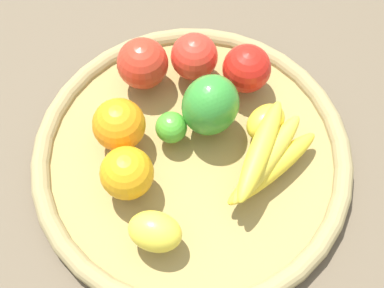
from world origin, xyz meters
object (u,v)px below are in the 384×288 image
at_px(bell_pepper, 210,105).
at_px(lime_0, 170,129).
at_px(apple_1, 194,57).
at_px(apple_0, 143,63).
at_px(apple_2, 247,68).
at_px(lemon_0, 266,122).
at_px(banana_bunch, 267,159).
at_px(orange_0, 127,173).
at_px(lemon_1, 155,232).
at_px(orange_1, 119,125).

height_order(bell_pepper, lime_0, bell_pepper).
bearing_deg(bell_pepper, apple_1, 62.45).
bearing_deg(apple_1, apple_0, 141.21).
bearing_deg(lime_0, bell_pepper, -27.21).
relative_size(apple_2, lemon_0, 1.16).
distance_m(lime_0, apple_1, 0.13).
xyz_separation_m(banana_bunch, orange_0, (-0.14, 0.13, 0.01)).
bearing_deg(orange_0, lemon_1, -112.77).
xyz_separation_m(bell_pepper, apple_1, (0.06, 0.08, -0.01)).
distance_m(bell_pepper, lemon_0, 0.09).
bearing_deg(lemon_0, apple_1, 84.09).
relative_size(apple_2, lemon_1, 1.03).
height_order(lemon_1, lime_0, lemon_1).
bearing_deg(banana_bunch, lemon_1, 164.78).
distance_m(banana_bunch, apple_0, 0.24).
xyz_separation_m(orange_1, orange_0, (-0.05, -0.06, -0.00)).
bearing_deg(orange_1, banana_bunch, -63.12).
relative_size(orange_1, lemon_0, 1.20).
distance_m(bell_pepper, lime_0, 0.07).
xyz_separation_m(apple_2, bell_pepper, (-0.09, -0.00, 0.01)).
relative_size(apple_0, apple_1, 1.08).
bearing_deg(apple_2, orange_0, 175.85).
bearing_deg(orange_1, bell_pepper, -38.50).
relative_size(orange_0, lime_0, 1.59).
distance_m(bell_pepper, lemon_1, 0.20).
bearing_deg(apple_1, lime_0, -156.34).
relative_size(orange_0, bell_pepper, 0.75).
relative_size(lime_0, apple_1, 0.64).
bearing_deg(apple_0, lemon_0, -76.83).
xyz_separation_m(lemon_0, apple_1, (0.02, 0.15, 0.01)).
xyz_separation_m(apple_0, apple_1, (0.06, -0.05, -0.00)).
bearing_deg(lemon_0, orange_1, 133.91).
height_order(apple_2, lime_0, apple_2).
xyz_separation_m(lime_0, apple_1, (0.11, 0.05, 0.01)).
relative_size(orange_1, apple_1, 1.05).
bearing_deg(apple_2, lime_0, 170.56).
height_order(orange_0, lemon_0, orange_0).
xyz_separation_m(apple_2, lemon_0, (-0.05, -0.07, -0.01)).
bearing_deg(apple_1, banana_bunch, -109.26).
relative_size(banana_bunch, lemon_1, 2.39).
bearing_deg(orange_0, apple_2, -4.15).
distance_m(orange_0, bell_pepper, 0.15).
bearing_deg(lemon_0, apple_2, 56.33).
relative_size(orange_0, lemon_1, 1.03).
relative_size(banana_bunch, orange_0, 2.33).
xyz_separation_m(banana_bunch, lemon_0, (0.05, 0.04, -0.01)).
height_order(lemon_1, apple_1, apple_1).
bearing_deg(bell_pepper, lime_0, 161.49).
bearing_deg(banana_bunch, apple_1, 70.74).
relative_size(orange_1, lemon_1, 1.06).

